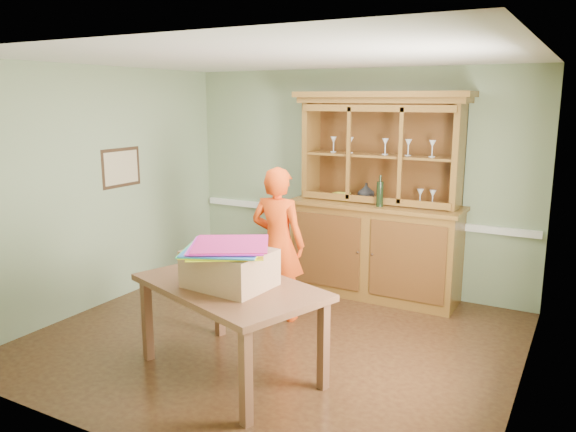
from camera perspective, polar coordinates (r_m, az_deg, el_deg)
The scene contains 14 objects.
floor at distance 5.70m, azimuth -1.46°, elevation -12.41°, with size 4.50×4.50×0.00m, color #4F3319.
ceiling at distance 5.21m, azimuth -1.62°, elevation 15.78°, with size 4.50×4.50×0.00m, color white.
wall_back at distance 7.07m, azimuth 6.71°, elevation 3.70°, with size 4.50×4.50×0.00m, color gray.
wall_left at distance 6.70m, azimuth -18.39°, elevation 2.73°, with size 4.00×4.00×0.00m, color gray.
wall_right at distance 4.61m, azimuth 23.40°, elevation -1.59°, with size 4.00×4.00×0.00m, color gray.
wall_front at distance 3.75m, azimuth -17.21°, elevation -4.04°, with size 4.50×4.50×0.00m, color gray.
chair_rail at distance 7.12m, azimuth 6.55°, elevation 0.09°, with size 4.41×0.05×0.08m, color white.
framed_map at distance 6.86m, azimuth -16.55°, elevation 4.73°, with size 0.03×0.60×0.46m.
window_panel at distance 4.28m, azimuth 22.88°, elevation -0.44°, with size 0.03×0.96×1.36m.
china_hutch at distance 6.76m, azimuth 8.93°, elevation -1.08°, with size 2.06×0.68×2.42m.
dining_table at distance 4.82m, azimuth -5.95°, elevation -7.95°, with size 1.85×1.44×0.81m.
cardboard_box at distance 4.69m, azimuth -5.94°, elevation -5.29°, with size 0.66×0.53×0.31m, color #A47754.
kite_stack at distance 4.61m, azimuth -6.32°, elevation -3.21°, with size 0.81×0.81×0.06m.
person at distance 5.98m, azimuth -1.03°, elevation -2.84°, with size 0.60×0.40×1.65m, color #F2470F.
Camera 1 is at (2.63, -4.48, 2.34)m, focal length 35.00 mm.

